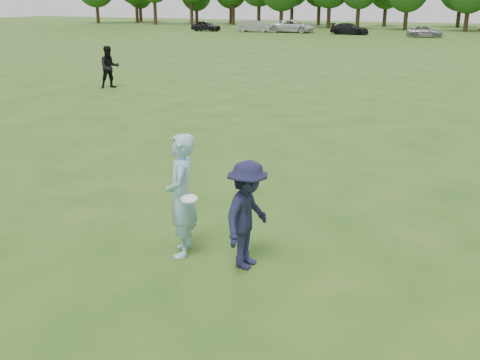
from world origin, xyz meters
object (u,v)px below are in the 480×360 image
(player_far_a, at_px, (109,67))
(car_d, at_px, (349,29))
(car_a, at_px, (206,26))
(defender, at_px, (247,215))
(car_b, at_px, (255,26))
(car_e, at_px, (425,31))
(thrower, at_px, (181,196))
(car_c, at_px, (292,26))

(player_far_a, bearing_deg, car_d, 38.93)
(player_far_a, xyz_separation_m, car_a, (-19.29, 45.04, -0.33))
(defender, height_order, car_d, defender)
(defender, height_order, car_b, defender)
(car_e, bearing_deg, car_d, 72.63)
(car_b, xyz_separation_m, car_d, (12.33, 0.10, -0.09))
(player_far_a, height_order, car_e, player_far_a)
(thrower, distance_m, car_a, 67.60)
(car_a, xyz_separation_m, car_c, (11.42, 1.77, 0.12))
(thrower, xyz_separation_m, car_a, (-31.99, 59.55, -0.38))
(player_far_a, relative_size, car_e, 0.52)
(thrower, distance_m, defender, 1.19)
(car_c, height_order, car_e, car_c)
(thrower, xyz_separation_m, car_e, (-4.24, 59.11, -0.39))
(thrower, xyz_separation_m, car_d, (-13.09, 60.62, -0.38))
(player_far_a, relative_size, car_b, 0.44)
(car_b, xyz_separation_m, car_c, (4.85, 0.80, 0.03))
(car_c, distance_m, car_e, 16.49)
(player_far_a, relative_size, car_d, 0.44)
(defender, bearing_deg, car_d, 15.71)
(defender, distance_m, car_d, 62.24)
(defender, distance_m, car_e, 59.31)
(thrower, relative_size, car_e, 0.54)
(player_far_a, height_order, car_c, player_far_a)
(thrower, distance_m, car_c, 64.68)
(player_far_a, bearing_deg, car_a, 61.63)
(car_a, xyz_separation_m, car_e, (27.75, -0.44, -0.01))
(car_a, distance_m, car_d, 18.93)
(player_far_a, distance_m, car_b, 47.75)
(car_d, height_order, car_e, car_d)
(car_e, bearing_deg, car_c, 74.62)
(car_a, height_order, car_e, car_a)
(car_c, bearing_deg, car_b, 98.24)
(player_far_a, bearing_deg, car_c, 47.99)
(defender, relative_size, car_e, 0.46)
(defender, xyz_separation_m, car_c, (-21.76, 61.27, -0.10))
(thrower, relative_size, car_a, 0.53)
(thrower, bearing_deg, car_d, 166.61)
(car_a, distance_m, car_e, 27.76)
(car_b, distance_m, car_d, 12.33)
(player_far_a, xyz_separation_m, car_b, (-12.72, 46.02, -0.25))
(car_a, height_order, car_d, car_a)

